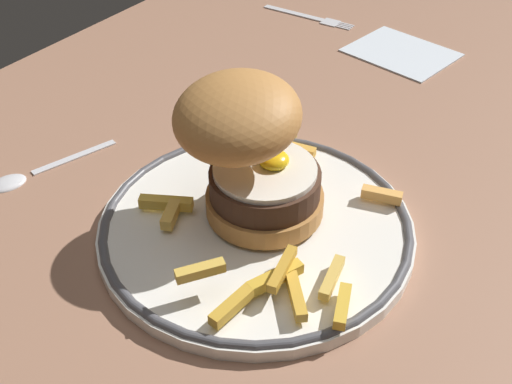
% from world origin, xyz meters
% --- Properties ---
extents(ground_plane, '(1.35, 0.83, 0.04)m').
position_xyz_m(ground_plane, '(0.00, 0.00, -0.02)').
color(ground_plane, '#996B52').
extents(dinner_plate, '(0.27, 0.27, 0.02)m').
position_xyz_m(dinner_plate, '(-0.02, -0.02, 0.01)').
color(dinner_plate, white).
rests_on(dinner_plate, ground_plane).
extents(burger, '(0.12, 0.13, 0.13)m').
position_xyz_m(burger, '(-0.01, -0.01, 0.08)').
color(burger, '#BE7D3D').
rests_on(burger, dinner_plate).
extents(fries_pile, '(0.25, 0.22, 0.03)m').
position_xyz_m(fries_pile, '(-0.02, -0.03, 0.02)').
color(fries_pile, gold).
rests_on(fries_pile, dinner_plate).
extents(fork, '(0.02, 0.14, 0.00)m').
position_xyz_m(fork, '(0.41, 0.17, 0.00)').
color(fork, silver).
rests_on(fork, ground_plane).
extents(spoon, '(0.13, 0.06, 0.01)m').
position_xyz_m(spoon, '(-0.08, 0.21, 0.00)').
color(spoon, silver).
rests_on(spoon, ground_plane).
extents(napkin, '(0.13, 0.14, 0.00)m').
position_xyz_m(napkin, '(0.37, 0.01, 0.00)').
color(napkin, silver).
rests_on(napkin, ground_plane).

